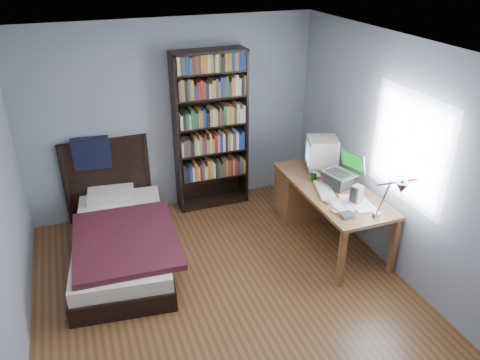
{
  "coord_description": "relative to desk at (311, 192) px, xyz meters",
  "views": [
    {
      "loc": [
        -1.19,
        -3.57,
        3.28
      ],
      "look_at": [
        0.36,
        0.58,
        1.02
      ],
      "focal_mm": 35.0,
      "sensor_mm": 36.0,
      "label": 1
    }
  ],
  "objects": [
    {
      "name": "desk_lamp",
      "position": [
        -0.03,
        -1.6,
        0.84
      ],
      "size": [
        0.25,
        0.56,
        0.66
      ],
      "color": "#99999E",
      "rests_on": "desk"
    },
    {
      "name": "soda_can",
      "position": [
        -0.12,
        -0.25,
        0.36
      ],
      "size": [
        0.06,
        0.06,
        0.11
      ],
      "primitive_type": "cylinder",
      "color": "#073512",
      "rests_on": "desk"
    },
    {
      "name": "speaker",
      "position": [
        0.06,
        -0.88,
        0.41
      ],
      "size": [
        0.13,
        0.13,
        0.2
      ],
      "primitive_type": "cube",
      "rotation": [
        0.0,
        0.0,
        0.31
      ],
      "color": "gray",
      "rests_on": "desk"
    },
    {
      "name": "external_drive",
      "position": [
        -0.19,
        -1.1,
        0.32
      ],
      "size": [
        0.15,
        0.15,
        0.03
      ],
      "primitive_type": "cube",
      "rotation": [
        0.0,
        0.0,
        -0.13
      ],
      "color": "gray",
      "rests_on": "desk"
    },
    {
      "name": "bed",
      "position": [
        -2.41,
        0.09,
        -0.17
      ],
      "size": [
        1.28,
        2.17,
        1.16
      ],
      "color": "black",
      "rests_on": "floor"
    },
    {
      "name": "bookshelf",
      "position": [
        -1.04,
        0.9,
        0.64
      ],
      "size": [
        0.95,
        0.3,
        2.12
      ],
      "color": "black",
      "rests_on": "floor"
    },
    {
      "name": "crt_monitor",
      "position": [
        0.08,
        -0.02,
        0.55
      ],
      "size": [
        0.48,
        0.44,
        0.43
      ],
      "color": "beige",
      "rests_on": "desk"
    },
    {
      "name": "keyboard",
      "position": [
        -0.14,
        -0.55,
        0.33
      ],
      "size": [
        0.29,
        0.48,
        0.04
      ],
      "primitive_type": "cube",
      "rotation": [
        0.0,
        0.07,
        -0.28
      ],
      "color": "beige",
      "rests_on": "desk"
    },
    {
      "name": "phone_silver",
      "position": [
        -0.24,
        -0.8,
        0.32
      ],
      "size": [
        0.05,
        0.09,
        0.02
      ],
      "primitive_type": "cube",
      "rotation": [
        0.0,
        0.0,
        0.08
      ],
      "color": "silver",
      "rests_on": "desk"
    },
    {
      "name": "phone_grey",
      "position": [
        -0.28,
        -0.98,
        0.32
      ],
      "size": [
        0.04,
        0.08,
        0.02
      ],
      "primitive_type": "cube",
      "rotation": [
        0.0,
        0.0,
        0.03
      ],
      "color": "gray",
      "rests_on": "desk"
    },
    {
      "name": "laptop",
      "position": [
        0.09,
        -0.48,
        0.43
      ],
      "size": [
        0.42,
        0.41,
        0.42
      ],
      "color": "#2D2D30",
      "rests_on": "desk"
    },
    {
      "name": "desk",
      "position": [
        0.0,
        0.0,
        0.0
      ],
      "size": [
        0.75,
        1.71,
        0.73
      ],
      "color": "brown",
      "rests_on": "floor"
    },
    {
      "name": "mouse",
      "position": [
        -0.02,
        -0.16,
        0.33
      ],
      "size": [
        0.07,
        0.12,
        0.04
      ],
      "primitive_type": "ellipsoid",
      "color": "silver",
      "rests_on": "desk"
    },
    {
      "name": "room",
      "position": [
        -1.48,
        -1.04,
        0.83
      ],
      "size": [
        4.2,
        4.24,
        2.5
      ],
      "color": "#5B321A",
      "rests_on": "ground"
    }
  ]
}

